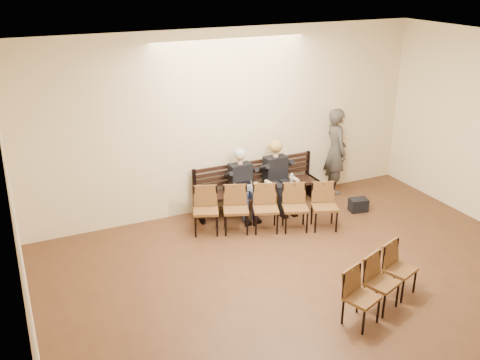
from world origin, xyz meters
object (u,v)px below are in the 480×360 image
(seated_woman, at_px, (278,177))
(water_bottle, at_px, (291,185))
(bench, at_px, (258,197))
(bag, at_px, (358,205))
(passerby, at_px, (336,145))
(seated_man, at_px, (242,184))
(chair_row_back, at_px, (382,283))
(chair_row_front, at_px, (266,209))
(laptop, at_px, (246,189))

(seated_woman, bearing_deg, water_bottle, -61.46)
(bench, bearing_deg, seated_woman, -18.17)
(water_bottle, xyz_separation_m, bag, (1.21, -0.57, -0.43))
(water_bottle, xyz_separation_m, passerby, (1.33, 0.48, 0.49))
(seated_man, distance_m, water_bottle, 0.97)
(bag, bearing_deg, seated_woman, 148.09)
(bag, bearing_deg, bench, 150.73)
(water_bottle, bearing_deg, seated_woman, 118.54)
(chair_row_back, bearing_deg, water_bottle, 61.78)
(passerby, height_order, chair_row_front, passerby)
(seated_man, xyz_separation_m, chair_row_back, (0.46, -3.61, -0.23))
(seated_woman, xyz_separation_m, water_bottle, (0.15, -0.28, -0.09))
(water_bottle, bearing_deg, chair_row_front, -147.66)
(bench, xyz_separation_m, laptop, (-0.40, -0.28, 0.36))
(bag, relative_size, chair_row_front, 0.13)
(seated_man, bearing_deg, chair_row_front, -83.98)
(chair_row_back, bearing_deg, chair_row_front, 77.30)
(seated_man, height_order, bag, seated_man)
(seated_man, xyz_separation_m, passerby, (2.25, 0.20, 0.42))
(bench, xyz_separation_m, chair_row_back, (0.06, -3.73, 0.17))
(seated_man, distance_m, seated_woman, 0.77)
(laptop, bearing_deg, seated_woman, 2.52)
(bench, height_order, laptop, laptop)
(laptop, height_order, chair_row_back, chair_row_back)
(laptop, height_order, passerby, passerby)
(seated_woman, bearing_deg, bag, -31.91)
(seated_woman, distance_m, passerby, 1.55)
(laptop, relative_size, chair_row_front, 0.14)
(seated_woman, height_order, chair_row_front, seated_woman)
(water_bottle, distance_m, bag, 1.41)
(seated_man, relative_size, seated_woman, 0.98)
(seated_man, bearing_deg, bag, -21.75)
(seated_woman, relative_size, laptop, 3.60)
(bench, bearing_deg, passerby, 2.41)
(seated_woman, height_order, bag, seated_woman)
(seated_woman, xyz_separation_m, laptop, (-0.77, -0.16, -0.07))
(bench, bearing_deg, seated_man, -163.32)
(laptop, bearing_deg, chair_row_back, -91.75)
(passerby, bearing_deg, chair_row_front, 122.99)
(seated_woman, bearing_deg, passerby, 7.60)
(bag, bearing_deg, chair_row_front, 178.93)
(bench, relative_size, passerby, 1.24)
(water_bottle, height_order, chair_row_front, chair_row_front)
(laptop, relative_size, passerby, 0.17)
(laptop, bearing_deg, bag, -27.32)
(water_bottle, distance_m, chair_row_back, 3.36)
(bench, relative_size, chair_row_front, 1.00)
(bench, xyz_separation_m, seated_woman, (0.37, -0.12, 0.42))
(seated_man, relative_size, water_bottle, 5.86)
(seated_man, xyz_separation_m, chair_row_front, (0.09, -0.81, -0.21))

